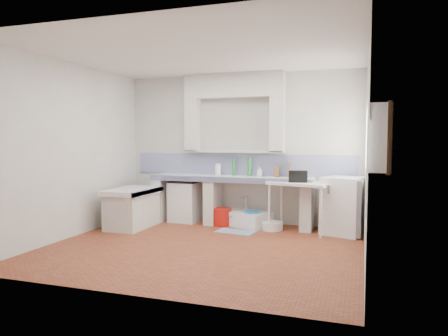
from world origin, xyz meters
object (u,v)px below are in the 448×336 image
(stove, at_px, (186,202))
(fridge, at_px, (344,206))
(sink, at_px, (243,219))
(side_table, at_px, (300,207))

(stove, height_order, fridge, fridge)
(sink, distance_m, fridge, 1.82)
(stove, height_order, sink, stove)
(stove, bearing_deg, side_table, -2.47)
(side_table, bearing_deg, sink, -176.21)
(sink, relative_size, fridge, 1.04)
(sink, xyz_separation_m, side_table, (1.07, -0.23, 0.31))
(side_table, height_order, fridge, fridge)
(fridge, bearing_deg, stove, -166.46)
(fridge, bearing_deg, sink, -168.13)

